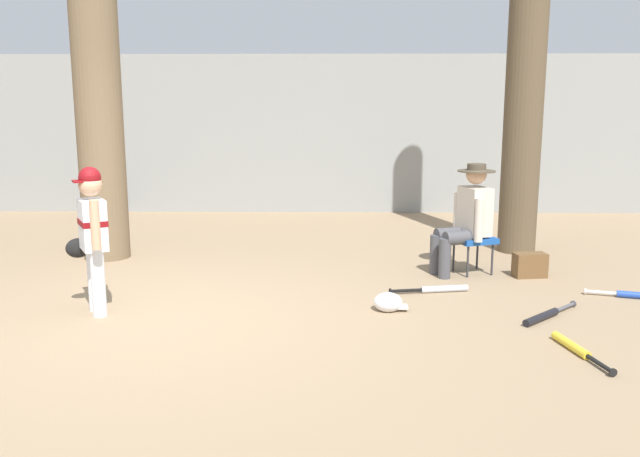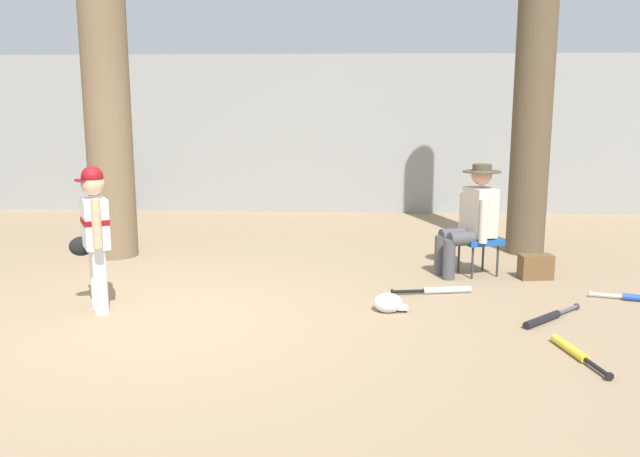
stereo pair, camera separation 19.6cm
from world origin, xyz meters
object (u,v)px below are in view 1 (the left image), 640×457
at_px(tree_near_player, 95,38).
at_px(bat_blue_youth, 634,295).
at_px(folding_stool, 473,241).
at_px(tree_behind_spectator, 526,65).
at_px(bat_aluminum_silver, 438,289).
at_px(bat_yellow_trainer, 575,348).
at_px(seated_spectator, 466,216).
at_px(handbag_beside_stool, 530,265).
at_px(young_ballplayer, 92,231).
at_px(bat_black_composite, 545,316).
at_px(batting_helmet_white, 388,302).

bearing_deg(tree_near_player, bat_blue_youth, -16.18).
bearing_deg(folding_stool, tree_behind_spectator, 55.12).
xyz_separation_m(bat_aluminum_silver, bat_yellow_trainer, (0.78, -1.58, 0.00)).
bearing_deg(tree_behind_spectator, bat_aluminum_silver, -123.97).
height_order(tree_near_player, bat_blue_youth, tree_near_player).
bearing_deg(tree_near_player, seated_spectator, -9.79).
xyz_separation_m(bat_blue_youth, bat_yellow_trainer, (-1.07, -1.41, 0.00)).
xyz_separation_m(handbag_beside_stool, bat_yellow_trainer, (-0.29, -2.20, -0.10)).
xyz_separation_m(young_ballplayer, bat_black_composite, (3.94, -0.11, -0.71)).
xyz_separation_m(bat_black_composite, bat_aluminum_silver, (-0.79, 0.81, 0.00)).
bearing_deg(bat_yellow_trainer, bat_aluminum_silver, 116.13).
relative_size(young_ballplayer, folding_stool, 2.56).
bearing_deg(handbag_beside_stool, tree_behind_spectator, 81.04).
height_order(tree_near_player, bat_yellow_trainer, tree_near_player).
xyz_separation_m(tree_near_player, bat_black_composite, (4.56, -2.27, -2.53)).
bearing_deg(folding_stool, bat_aluminum_silver, -122.61).
bearing_deg(bat_black_composite, handbag_beside_stool, 78.94).
height_order(tree_behind_spectator, folding_stool, tree_behind_spectator).
bearing_deg(handbag_beside_stool, bat_yellow_trainer, -97.63).
distance_m(tree_near_player, folding_stool, 4.84).
xyz_separation_m(bat_blue_youth, batting_helmet_white, (-2.39, -0.41, 0.04)).
bearing_deg(tree_near_player, tree_behind_spectator, 4.94).
xyz_separation_m(young_ballplayer, bat_blue_youth, (4.99, 0.53, -0.71)).
bearing_deg(bat_aluminum_silver, handbag_beside_stool, 29.69).
height_order(tree_near_player, tree_behind_spectator, tree_near_player).
relative_size(folding_stool, bat_blue_youth, 0.72).
bearing_deg(batting_helmet_white, tree_near_player, 147.65).
bearing_deg(tree_near_player, young_ballplayer, -73.92).
bearing_deg(bat_blue_youth, batting_helmet_white, -170.15).
relative_size(tree_near_player, folding_stool, 11.85).
bearing_deg(young_ballplayer, tree_near_player, 106.08).
xyz_separation_m(tree_behind_spectator, young_ballplayer, (-4.42, -2.59, -1.54)).
bearing_deg(seated_spectator, bat_aluminum_silver, -118.45).
distance_m(bat_black_composite, bat_blue_youth, 1.23).
height_order(tree_near_player, folding_stool, tree_near_player).
xyz_separation_m(tree_near_player, folding_stool, (4.26, -0.69, -2.20)).
bearing_deg(folding_stool, young_ballplayer, -157.98).
distance_m(tree_behind_spectator, folding_stool, 2.36).
distance_m(young_ballplayer, bat_yellow_trainer, 4.08).
bearing_deg(seated_spectator, bat_yellow_trainer, -80.73).
bearing_deg(bat_black_composite, tree_behind_spectator, 79.93).
relative_size(folding_stool, bat_black_composite, 0.80).
height_order(folding_stool, bat_aluminum_silver, folding_stool).
bearing_deg(handbag_beside_stool, bat_black_composite, -101.06).
distance_m(seated_spectator, bat_aluminum_silver, 1.03).
height_order(young_ballplayer, bat_yellow_trainer, young_ballplayer).
bearing_deg(bat_black_composite, bat_yellow_trainer, -91.15).
relative_size(tree_behind_spectator, bat_aluminum_silver, 6.49).
distance_m(tree_near_player, young_ballplayer, 2.89).
height_order(young_ballplayer, seated_spectator, young_ballplayer).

